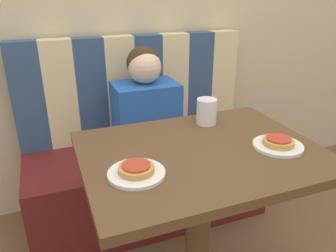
% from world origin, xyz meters
% --- Properties ---
extents(booth_seat, '(1.35, 0.55, 0.45)m').
position_xyz_m(booth_seat, '(0.00, 0.67, 0.22)').
color(booth_seat, '#5B1919').
rests_on(booth_seat, ground_plane).
extents(booth_backrest, '(1.35, 0.09, 0.61)m').
position_xyz_m(booth_backrest, '(0.00, 0.90, 0.75)').
color(booth_backrest, navy).
rests_on(booth_backrest, booth_seat).
extents(dining_table, '(0.86, 0.66, 0.76)m').
position_xyz_m(dining_table, '(0.00, 0.00, 0.64)').
color(dining_table, brown).
rests_on(dining_table, ground_plane).
extents(person, '(0.34, 0.24, 0.58)m').
position_xyz_m(person, '(0.00, 0.68, 0.72)').
color(person, '#2356B2').
rests_on(person, booth_seat).
extents(plate_left, '(0.18, 0.18, 0.01)m').
position_xyz_m(plate_left, '(-0.27, -0.09, 0.77)').
color(plate_left, white).
rests_on(plate_left, dining_table).
extents(plate_right, '(0.18, 0.18, 0.01)m').
position_xyz_m(plate_right, '(0.27, -0.09, 0.77)').
color(plate_right, white).
rests_on(plate_right, dining_table).
extents(pizza_left, '(0.11, 0.11, 0.03)m').
position_xyz_m(pizza_left, '(-0.27, -0.09, 0.78)').
color(pizza_left, '#C68E47').
rests_on(pizza_left, plate_left).
extents(pizza_right, '(0.11, 0.11, 0.03)m').
position_xyz_m(pizza_right, '(0.27, -0.09, 0.78)').
color(pizza_right, '#C68E47').
rests_on(pizza_right, plate_right).
extents(drinking_cup, '(0.09, 0.09, 0.11)m').
position_xyz_m(drinking_cup, '(0.13, 0.22, 0.82)').
color(drinking_cup, silver).
rests_on(drinking_cup, dining_table).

